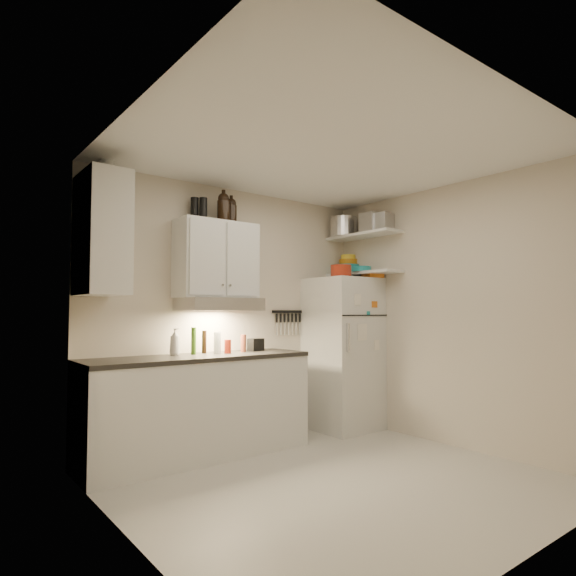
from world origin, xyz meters
TOP-DOWN VIEW (x-y plane):
  - floor at (0.00, 0.00)m, footprint 3.20×3.00m
  - ceiling at (0.00, 0.00)m, footprint 3.20×3.00m
  - back_wall at (0.00, 1.51)m, footprint 3.20×0.02m
  - left_wall at (-1.61, 0.00)m, footprint 0.02×3.00m
  - right_wall at (1.61, 0.00)m, footprint 0.02×3.00m
  - base_cabinet at (-0.55, 1.20)m, footprint 2.10×0.60m
  - countertop at (-0.55, 1.20)m, footprint 2.10×0.62m
  - upper_cabinet at (-0.30, 1.33)m, footprint 0.80×0.33m
  - side_cabinet at (-1.44, 1.20)m, footprint 0.33×0.55m
  - range_hood at (-0.30, 1.27)m, footprint 0.76×0.46m
  - fridge at (1.25, 1.16)m, footprint 0.70×0.68m
  - shelf_hi at (1.45, 1.02)m, footprint 0.30×0.95m
  - shelf_lo at (1.45, 1.02)m, footprint 0.30×0.95m
  - knife_strip at (0.70, 1.49)m, footprint 0.42×0.02m
  - dutch_oven at (1.08, 1.01)m, footprint 0.27×0.27m
  - book_stack at (1.49, 0.92)m, footprint 0.24×0.27m
  - spice_jar at (1.36, 1.14)m, footprint 0.07×0.07m
  - stock_pot at (1.39, 1.29)m, footprint 0.41×0.41m
  - tin_a at (1.46, 0.90)m, footprint 0.23×0.20m
  - tin_b at (1.49, 0.77)m, footprint 0.23×0.23m
  - bowl_teal at (1.50, 1.33)m, footprint 0.28×0.28m
  - bowl_orange at (1.55, 1.37)m, footprint 0.23×0.23m
  - bowl_yellow at (1.55, 1.37)m, footprint 0.18×0.18m
  - plates at (1.38, 1.00)m, footprint 0.23×0.23m
  - growler_a at (-0.26, 1.27)m, footprint 0.16×0.16m
  - growler_b at (-0.14, 1.33)m, footprint 0.13×0.13m
  - thermos_a at (-0.44, 1.35)m, footprint 0.08×0.08m
  - thermos_b at (-0.50, 1.41)m, footprint 0.08×0.08m
  - side_jar at (-1.37, 1.33)m, footprint 0.13×0.13m
  - soap_bottle at (-0.72, 1.35)m, footprint 0.13×0.13m
  - pepper_mill at (-0.04, 1.24)m, footprint 0.05×0.05m
  - oil_bottle at (-0.55, 1.30)m, footprint 0.06×0.06m
  - vinegar_bottle at (-0.42, 1.35)m, footprint 0.06×0.06m
  - clear_bottle at (-0.34, 1.24)m, footprint 0.08×0.08m
  - red_jar at (-0.24, 1.21)m, footprint 0.08×0.08m
  - caddy at (0.14, 1.30)m, footprint 0.16×0.12m

SIDE VIEW (x-z plane):
  - floor at x=0.00m, z-range -0.02..0.00m
  - base_cabinet at x=-0.55m, z-range 0.00..0.88m
  - fridge at x=1.25m, z-range 0.00..1.70m
  - countertop at x=-0.55m, z-range 0.88..0.92m
  - caddy at x=0.14m, z-range 0.92..1.05m
  - red_jar at x=-0.24m, z-range 0.92..1.05m
  - pepper_mill at x=-0.04m, z-range 0.92..1.09m
  - clear_bottle at x=-0.34m, z-range 0.92..1.13m
  - vinegar_bottle at x=-0.42m, z-range 0.92..1.14m
  - oil_bottle at x=-0.55m, z-range 0.92..1.17m
  - soap_bottle at x=-0.72m, z-range 0.92..1.19m
  - back_wall at x=0.00m, z-range 0.00..2.60m
  - left_wall at x=-1.61m, z-range 0.00..2.60m
  - right_wall at x=1.61m, z-range 0.00..2.60m
  - knife_strip at x=0.70m, z-range 1.31..1.33m
  - range_hood at x=-0.30m, z-range 1.33..1.45m
  - book_stack at x=1.49m, z-range 1.70..1.77m
  - spice_jar at x=1.36m, z-range 1.70..1.79m
  - shelf_lo at x=1.45m, z-range 1.75..1.77m
  - dutch_oven at x=1.08m, z-range 1.70..1.83m
  - plates at x=1.38m, z-range 1.77..1.83m
  - upper_cabinet at x=-0.30m, z-range 1.45..2.20m
  - bowl_teal at x=1.50m, z-range 1.77..1.89m
  - bowl_orange at x=1.55m, z-range 1.89..1.96m
  - side_cabinet at x=-1.44m, z-range 1.45..2.45m
  - bowl_yellow at x=1.55m, z-range 1.96..2.01m
  - shelf_hi at x=1.45m, z-range 2.19..2.22m
  - thermos_a at x=-0.44m, z-range 2.20..2.42m
  - thermos_b at x=-0.50m, z-range 2.20..2.43m
  - tin_b at x=1.49m, z-range 2.21..2.42m
  - tin_a at x=1.46m, z-range 2.21..2.44m
  - stock_pot at x=1.39m, z-range 2.21..2.44m
  - growler_b at x=-0.14m, z-range 2.20..2.46m
  - growler_a at x=-0.26m, z-range 2.20..2.49m
  - side_jar at x=-1.37m, z-range 2.45..2.61m
  - ceiling at x=0.00m, z-range 2.60..2.62m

